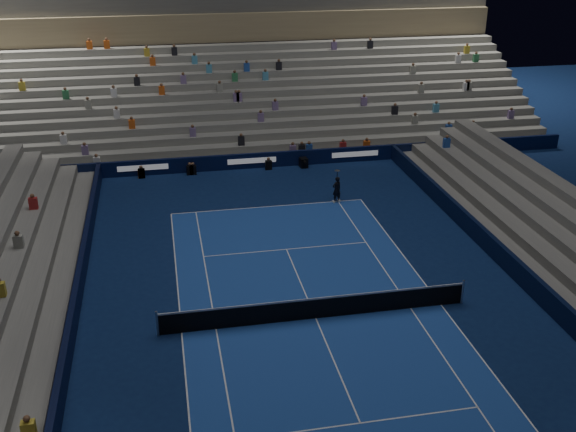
{
  "coord_description": "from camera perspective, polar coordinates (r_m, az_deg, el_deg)",
  "views": [
    {
      "loc": [
        -5.63,
        -22.95,
        15.16
      ],
      "look_at": [
        0.0,
        6.0,
        2.0
      ],
      "focal_mm": 41.99,
      "sensor_mm": 36.0,
      "label": 1
    }
  ],
  "objects": [
    {
      "name": "court_surface",
      "position": [
        28.07,
        2.37,
        -8.65
      ],
      "size": [
        10.97,
        23.77,
        0.01
      ],
      "primitive_type": "cube",
      "color": "#1C429B",
      "rests_on": "ground"
    },
    {
      "name": "sponsor_barrier_east",
      "position": [
        31.25,
        20.06,
        -5.54
      ],
      "size": [
        0.25,
        37.0,
        1.0
      ],
      "primitive_type": "cube",
      "color": "black",
      "rests_on": "ground"
    },
    {
      "name": "tennis_player",
      "position": [
        38.85,
        4.15,
        2.25
      ],
      "size": [
        0.66,
        0.55,
        1.55
      ],
      "primitive_type": "imported",
      "rotation": [
        0.0,
        0.0,
        3.51
      ],
      "color": "black",
      "rests_on": "ground"
    },
    {
      "name": "ground",
      "position": [
        28.08,
        2.37,
        -8.66
      ],
      "size": [
        90.0,
        90.0,
        0.0
      ],
      "primitive_type": "plane",
      "color": "#0B1C46",
      "rests_on": "ground"
    },
    {
      "name": "sponsor_barrier_far",
      "position": [
        44.33,
        -3.1,
        4.7
      ],
      "size": [
        44.0,
        0.25,
        1.0
      ],
      "primitive_type": "cube",
      "color": "#081033",
      "rests_on": "ground"
    },
    {
      "name": "tennis_net",
      "position": [
        27.81,
        2.38,
        -7.78
      ],
      "size": [
        12.9,
        0.1,
        1.1
      ],
      "color": "#B2B2B7",
      "rests_on": "ground"
    },
    {
      "name": "sponsor_barrier_west",
      "position": [
        27.54,
        -17.96,
        -9.46
      ],
      "size": [
        0.25,
        37.0,
        1.0
      ],
      "primitive_type": "cube",
      "color": "black",
      "rests_on": "ground"
    },
    {
      "name": "broadcast_camera",
      "position": [
        44.45,
        1.33,
        4.54
      ],
      "size": [
        0.54,
        0.96,
        0.63
      ],
      "color": "black",
      "rests_on": "ground"
    },
    {
      "name": "grandstand_main",
      "position": [
        52.5,
        -4.66,
        11.0
      ],
      "size": [
        44.0,
        15.2,
        11.2
      ],
      "color": "slate",
      "rests_on": "ground"
    }
  ]
}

